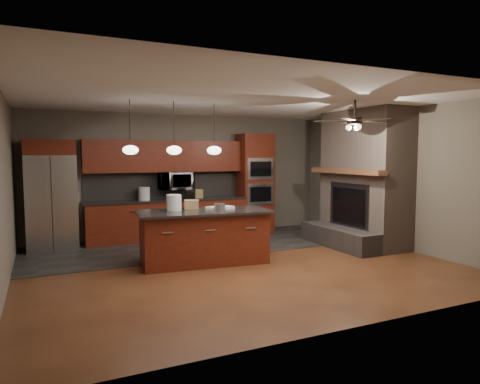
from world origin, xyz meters
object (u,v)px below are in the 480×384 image
kitchen_island (204,236)px  cardboard_box (192,204)px  paint_can (220,207)px  microwave (176,181)px  white_bucket (174,203)px  oven_tower (255,183)px  refrigerator (51,195)px  counter_bucket (144,194)px  counter_box (199,194)px  paint_tray (220,208)px

kitchen_island → cardboard_box: cardboard_box is taller
paint_can → microwave: bearing=90.4°
white_bucket → cardboard_box: bearing=12.9°
oven_tower → refrigerator: bearing=-179.1°
paint_can → counter_bucket: bearing=106.5°
paint_can → counter_box: counter_box is taller
microwave → kitchen_island: microwave is taller
microwave → kitchen_island: size_ratio=0.31×
refrigerator → microwave: bearing=2.9°
kitchen_island → cardboard_box: bearing=117.7°
microwave → paint_tray: size_ratio=1.66×
oven_tower → white_bucket: bearing=-141.4°
paint_can → paint_tray: paint_can is taller
microwave → cardboard_box: 2.14m
microwave → paint_tray: bearing=-86.8°
refrigerator → kitchen_island: 3.33m
oven_tower → counter_bucket: size_ratio=8.44×
kitchen_island → cardboard_box: (-0.12, 0.30, 0.53)m
paint_tray → cardboard_box: 0.51m
white_bucket → paint_can: white_bucket is taller
cardboard_box → counter_box: 2.17m
cardboard_box → oven_tower: bearing=61.2°
paint_tray → counter_box: 2.24m
oven_tower → paint_can: (-1.96, -2.51, -0.21)m
cardboard_box → counter_bucket: (-0.39, 2.05, 0.04)m
cardboard_box → paint_tray: bearing=-4.8°
oven_tower → cardboard_box: oven_tower is taller
microwave → white_bucket: microwave is taller
refrigerator → white_bucket: size_ratio=7.91×
refrigerator → paint_can: refrigerator is taller
white_bucket → paint_can: bearing=-29.1°
oven_tower → white_bucket: oven_tower is taller
white_bucket → counter_bucket: 2.13m
kitchen_island → oven_tower: bearing=53.2°
refrigerator → paint_tray: (2.71, -2.18, -0.14)m
paint_tray → counter_box: counter_box is taller
kitchen_island → white_bucket: (-0.46, 0.22, 0.59)m
paint_can → cardboard_box: 0.58m
paint_tray → counter_bucket: 2.41m
oven_tower → paint_tray: (-1.84, -2.25, -0.25)m
white_bucket → paint_can: size_ratio=1.45×
paint_tray → counter_bucket: (-0.86, 2.26, 0.10)m
paint_tray → white_bucket: bearing=152.5°
refrigerator → kitchen_island: size_ratio=0.92×
kitchen_island → white_bucket: size_ratio=8.63×
white_bucket → counter_box: (1.19, 2.08, -0.06)m
paint_can → counter_bucket: 2.62m
kitchen_island → paint_tray: size_ratio=5.37×
refrigerator → counter_box: (3.09, 0.03, -0.09)m
refrigerator → counter_bucket: bearing=2.5°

